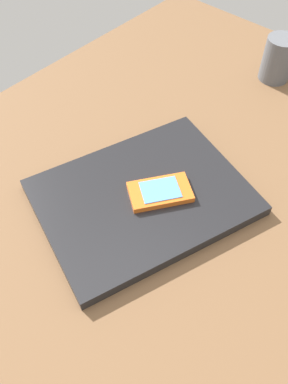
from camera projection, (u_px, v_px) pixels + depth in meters
desk_surface at (140, 205)px, 67.07cm from camera, size 120.00×80.00×3.00cm
laptop_closed at (144, 196)px, 65.07cm from camera, size 38.36×33.45×1.89cm
cell_phone_on_laptop at (160, 192)px, 63.71cm from camera, size 11.15×10.15×1.16cm
pen_cup at (278, 59)px, 82.94cm from camera, size 6.27×6.27×9.08cm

